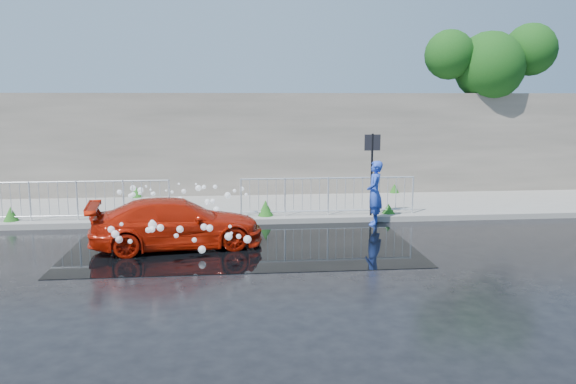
# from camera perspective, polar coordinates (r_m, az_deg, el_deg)

# --- Properties ---
(ground) EXTENTS (90.00, 90.00, 0.00)m
(ground) POSITION_cam_1_polar(r_m,az_deg,el_deg) (12.82, -6.77, -6.30)
(ground) COLOR black
(ground) RESTS_ON ground
(pavement) EXTENTS (30.00, 4.00, 0.15)m
(pavement) POSITION_cam_1_polar(r_m,az_deg,el_deg) (17.67, -6.48, -1.65)
(pavement) COLOR gray
(pavement) RESTS_ON ground
(curb) EXTENTS (30.00, 0.25, 0.16)m
(curb) POSITION_cam_1_polar(r_m,az_deg,el_deg) (15.71, -6.58, -3.04)
(curb) COLOR gray
(curb) RESTS_ON ground
(retaining_wall) EXTENTS (30.00, 0.60, 3.50)m
(retaining_wall) POSITION_cam_1_polar(r_m,az_deg,el_deg) (19.60, -6.50, 4.84)
(retaining_wall) COLOR #5C564E
(retaining_wall) RESTS_ON pavement
(puddle) EXTENTS (8.00, 5.00, 0.01)m
(puddle) POSITION_cam_1_polar(r_m,az_deg,el_deg) (13.78, -4.61, -5.12)
(puddle) COLOR black
(puddle) RESTS_ON ground
(sign_post) EXTENTS (0.45, 0.06, 2.50)m
(sign_post) POSITION_cam_1_polar(r_m,az_deg,el_deg) (16.02, 8.53, 3.12)
(sign_post) COLOR black
(sign_post) RESTS_ON ground
(tree) EXTENTS (4.82, 2.49, 6.14)m
(tree) POSITION_cam_1_polar(r_m,az_deg,el_deg) (21.86, 19.96, 12.35)
(tree) COLOR #332114
(tree) RESTS_ON ground
(railing_left) EXTENTS (5.05, 0.05, 1.10)m
(railing_left) POSITION_cam_1_polar(r_m,az_deg,el_deg) (16.49, -20.64, -0.68)
(railing_left) COLOR silver
(railing_left) RESTS_ON pavement
(railing_right) EXTENTS (5.05, 0.05, 1.10)m
(railing_right) POSITION_cam_1_polar(r_m,az_deg,el_deg) (16.15, 4.10, -0.29)
(railing_right) COLOR silver
(railing_right) RESTS_ON pavement
(weeds) EXTENTS (12.17, 3.93, 0.45)m
(weeds) POSITION_cam_1_polar(r_m,az_deg,el_deg) (17.08, -7.63, -1.18)
(weeds) COLOR #134815
(weeds) RESTS_ON pavement
(water_spray) EXTENTS (3.70, 5.49, 1.00)m
(water_spray) POSITION_cam_1_polar(r_m,az_deg,el_deg) (14.14, -10.88, -1.98)
(water_spray) COLOR white
(water_spray) RESTS_ON ground
(red_car) EXTENTS (4.18, 2.17, 1.16)m
(red_car) POSITION_cam_1_polar(r_m,az_deg,el_deg) (13.44, -11.21, -3.14)
(red_car) COLOR #A91806
(red_car) RESTS_ON ground
(person) EXTENTS (0.60, 0.75, 1.78)m
(person) POSITION_cam_1_polar(r_m,az_deg,el_deg) (15.69, 8.79, -0.09)
(person) COLOR blue
(person) RESTS_ON ground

